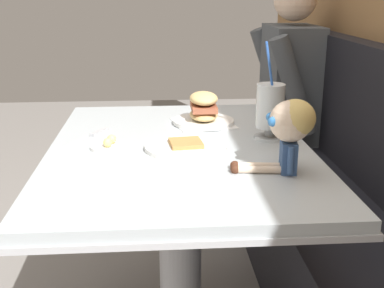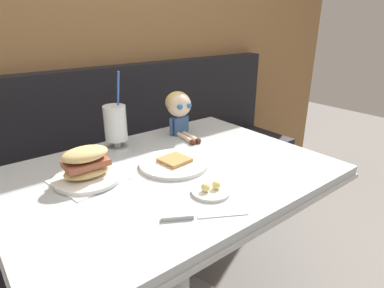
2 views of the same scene
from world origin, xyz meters
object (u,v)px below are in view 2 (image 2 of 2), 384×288
(toast_plate, at_px, (174,163))
(butter_saucer, at_px, (211,190))
(sandwich_plate, at_px, (87,167))
(butter_knife, at_px, (190,216))
(milkshake_glass, at_px, (116,126))
(seated_doll, at_px, (179,107))

(toast_plate, xyz_separation_m, butter_saucer, (-0.03, -0.23, 0.00))
(sandwich_plate, bearing_deg, butter_knife, -70.78)
(milkshake_glass, bearing_deg, butter_saucer, -83.02)
(seated_doll, bearing_deg, toast_plate, -129.46)
(sandwich_plate, height_order, seated_doll, seated_doll)
(toast_plate, distance_m, seated_doll, 0.36)
(toast_plate, height_order, butter_saucer, butter_saucer)
(sandwich_plate, distance_m, seated_doll, 0.54)
(seated_doll, bearing_deg, butter_knife, -123.69)
(milkshake_glass, xyz_separation_m, sandwich_plate, (-0.20, -0.19, -0.05))
(butter_saucer, xyz_separation_m, seated_doll, (0.24, 0.49, 0.12))
(milkshake_glass, bearing_deg, sandwich_plate, -136.00)
(butter_knife, bearing_deg, milkshake_glass, 83.16)
(butter_saucer, relative_size, butter_knife, 0.56)
(sandwich_plate, bearing_deg, toast_plate, -15.91)
(milkshake_glass, height_order, sandwich_plate, milkshake_glass)
(milkshake_glass, distance_m, sandwich_plate, 0.28)
(milkshake_glass, distance_m, butter_saucer, 0.52)
(sandwich_plate, bearing_deg, seated_doll, 19.40)
(milkshake_glass, height_order, butter_saucer, milkshake_glass)
(milkshake_glass, distance_m, butter_knife, 0.58)
(seated_doll, bearing_deg, sandwich_plate, -160.60)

